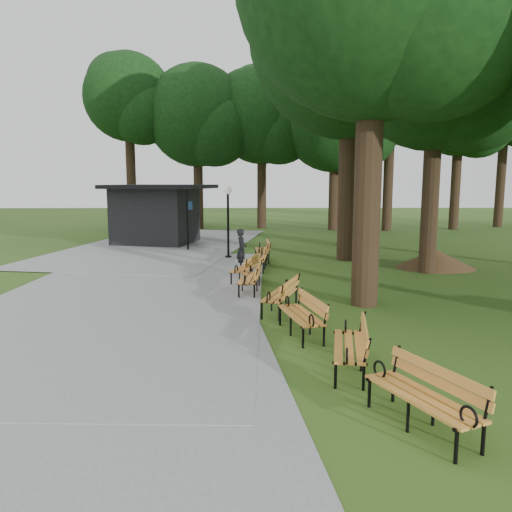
{
  "coord_description": "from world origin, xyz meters",
  "views": [
    {
      "loc": [
        -0.39,
        -11.45,
        3.3
      ],
      "look_at": [
        -0.19,
        3.14,
        1.1
      ],
      "focal_mm": 35.15,
      "sensor_mm": 36.0,
      "label": 1
    }
  ],
  "objects_px": {
    "bench_2": "(301,315)",
    "lawn_tree_2": "(352,35)",
    "bench_0": "(422,398)",
    "bench_3": "(280,295)",
    "lamp_post": "(228,207)",
    "bench_6": "(259,258)",
    "bench_4": "(250,278)",
    "lawn_tree_1": "(437,62)",
    "lawn_tree_4": "(351,53)",
    "bench_1": "(349,346)",
    "person": "(242,249)",
    "kiosk": "(156,214)",
    "dirt_mound": "(435,259)",
    "bench_7": "(262,250)",
    "bench_5": "(246,268)"
  },
  "relations": [
    {
      "from": "bench_6",
      "to": "lawn_tree_1",
      "type": "height_order",
      "value": "lawn_tree_1"
    },
    {
      "from": "bench_4",
      "to": "lawn_tree_1",
      "type": "distance_m",
      "value": 9.95
    },
    {
      "from": "person",
      "to": "kiosk",
      "type": "distance_m",
      "value": 9.12
    },
    {
      "from": "person",
      "to": "bench_6",
      "type": "distance_m",
      "value": 0.73
    },
    {
      "from": "lawn_tree_1",
      "to": "bench_2",
      "type": "bearing_deg",
      "value": -125.81
    },
    {
      "from": "bench_1",
      "to": "lawn_tree_2",
      "type": "bearing_deg",
      "value": 179.41
    },
    {
      "from": "bench_2",
      "to": "bench_0",
      "type": "bearing_deg",
      "value": 3.38
    },
    {
      "from": "bench_0",
      "to": "bench_3",
      "type": "height_order",
      "value": "same"
    },
    {
      "from": "bench_0",
      "to": "bench_1",
      "type": "distance_m",
      "value": 2.17
    },
    {
      "from": "lawn_tree_1",
      "to": "dirt_mound",
      "type": "bearing_deg",
      "value": 55.19
    },
    {
      "from": "lamp_post",
      "to": "bench_6",
      "type": "xyz_separation_m",
      "value": [
        1.26,
        -2.81,
        -1.76
      ]
    },
    {
      "from": "bench_1",
      "to": "bench_3",
      "type": "height_order",
      "value": "same"
    },
    {
      "from": "kiosk",
      "to": "dirt_mound",
      "type": "height_order",
      "value": "kiosk"
    },
    {
      "from": "kiosk",
      "to": "bench_2",
      "type": "height_order",
      "value": "kiosk"
    },
    {
      "from": "lawn_tree_1",
      "to": "lawn_tree_4",
      "type": "xyz_separation_m",
      "value": [
        -1.5,
        7.46,
        2.06
      ]
    },
    {
      "from": "bench_0",
      "to": "bench_3",
      "type": "xyz_separation_m",
      "value": [
        -1.52,
        6.1,
        0.0
      ]
    },
    {
      "from": "bench_2",
      "to": "lawn_tree_2",
      "type": "height_order",
      "value": "lawn_tree_2"
    },
    {
      "from": "bench_2",
      "to": "bench_1",
      "type": "bearing_deg",
      "value": 4.58
    },
    {
      "from": "bench_7",
      "to": "person",
      "type": "bearing_deg",
      "value": -24.49
    },
    {
      "from": "bench_1",
      "to": "lawn_tree_2",
      "type": "xyz_separation_m",
      "value": [
        2.34,
        12.45,
        8.55
      ]
    },
    {
      "from": "bench_4",
      "to": "lawn_tree_2",
      "type": "bearing_deg",
      "value": 152.72
    },
    {
      "from": "lamp_post",
      "to": "bench_0",
      "type": "distance_m",
      "value": 15.46
    },
    {
      "from": "bench_3",
      "to": "bench_0",
      "type": "bearing_deg",
      "value": 33.3
    },
    {
      "from": "bench_0",
      "to": "bench_3",
      "type": "bearing_deg",
      "value": 170.06
    },
    {
      "from": "bench_6",
      "to": "lawn_tree_2",
      "type": "relative_size",
      "value": 0.14
    },
    {
      "from": "bench_0",
      "to": "kiosk",
      "type": "bearing_deg",
      "value": 175.82
    },
    {
      "from": "bench_3",
      "to": "bench_6",
      "type": "relative_size",
      "value": 1.0
    },
    {
      "from": "bench_0",
      "to": "bench_7",
      "type": "distance_m",
      "value": 14.34
    },
    {
      "from": "bench_4",
      "to": "lawn_tree_1",
      "type": "xyz_separation_m",
      "value": [
        6.43,
        3.22,
        6.87
      ]
    },
    {
      "from": "kiosk",
      "to": "bench_6",
      "type": "distance_m",
      "value": 9.55
    },
    {
      "from": "dirt_mound",
      "to": "bench_0",
      "type": "height_order",
      "value": "bench_0"
    },
    {
      "from": "bench_7",
      "to": "bench_0",
      "type": "bearing_deg",
      "value": 5.19
    },
    {
      "from": "lamp_post",
      "to": "bench_6",
      "type": "relative_size",
      "value": 1.6
    },
    {
      "from": "person",
      "to": "dirt_mound",
      "type": "height_order",
      "value": "person"
    },
    {
      "from": "bench_2",
      "to": "bench_5",
      "type": "bearing_deg",
      "value": 179.01
    },
    {
      "from": "bench_1",
      "to": "bench_7",
      "type": "distance_m",
      "value": 12.19
    },
    {
      "from": "person",
      "to": "bench_0",
      "type": "xyz_separation_m",
      "value": [
        2.58,
        -12.27,
        -0.32
      ]
    },
    {
      "from": "kiosk",
      "to": "lawn_tree_4",
      "type": "distance_m",
      "value": 12.64
    },
    {
      "from": "bench_7",
      "to": "lawn_tree_4",
      "type": "distance_m",
      "value": 11.05
    },
    {
      "from": "person",
      "to": "bench_3",
      "type": "distance_m",
      "value": 6.27
    },
    {
      "from": "dirt_mound",
      "to": "bench_6",
      "type": "xyz_separation_m",
      "value": [
        -6.74,
        -0.27,
        0.09
      ]
    },
    {
      "from": "bench_2",
      "to": "bench_3",
      "type": "xyz_separation_m",
      "value": [
        -0.33,
        1.96,
        0.0
      ]
    },
    {
      "from": "bench_7",
      "to": "lawn_tree_1",
      "type": "distance_m",
      "value": 9.46
    },
    {
      "from": "bench_3",
      "to": "bench_6",
      "type": "distance_m",
      "value": 6.13
    },
    {
      "from": "lamp_post",
      "to": "bench_3",
      "type": "height_order",
      "value": "lamp_post"
    },
    {
      "from": "bench_0",
      "to": "bench_2",
      "type": "height_order",
      "value": "same"
    },
    {
      "from": "bench_5",
      "to": "lawn_tree_2",
      "type": "xyz_separation_m",
      "value": [
        4.2,
        4.53,
        8.55
      ]
    },
    {
      "from": "bench_2",
      "to": "lawn_tree_2",
      "type": "xyz_separation_m",
      "value": [
        2.98,
        10.41,
        8.55
      ]
    },
    {
      "from": "lamp_post",
      "to": "person",
      "type": "bearing_deg",
      "value": -77.46
    },
    {
      "from": "bench_3",
      "to": "lawn_tree_4",
      "type": "bearing_deg",
      "value": -178.59
    }
  ]
}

